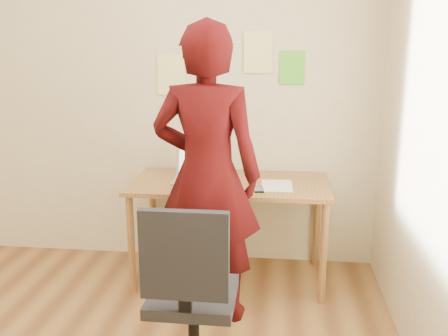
# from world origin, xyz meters

# --- Properties ---
(room) EXTENTS (3.58, 3.58, 2.78)m
(room) POSITION_xyz_m (0.00, 0.00, 1.35)
(room) COLOR brown
(room) RESTS_ON ground
(desk) EXTENTS (1.40, 0.70, 0.74)m
(desk) POSITION_xyz_m (0.66, 1.38, 0.65)
(desk) COLOR #976434
(desk) RESTS_ON ground
(laptop) EXTENTS (0.36, 0.32, 0.26)m
(laptop) POSITION_xyz_m (0.43, 1.41, 0.79)
(laptop) COLOR #AEAEB5
(laptop) RESTS_ON desk
(paper_sheet) EXTENTS (0.22, 0.31, 0.00)m
(paper_sheet) POSITION_xyz_m (1.00, 1.32, 0.74)
(paper_sheet) COLOR white
(paper_sheet) RESTS_ON desk
(phone) EXTENTS (0.08, 0.13, 0.01)m
(phone) POSITION_xyz_m (0.88, 1.20, 0.75)
(phone) COLOR black
(phone) RESTS_ON desk
(wall_note_left) EXTENTS (0.21, 0.00, 0.30)m
(wall_note_left) POSITION_xyz_m (0.18, 1.74, 1.47)
(wall_note_left) COLOR #EEEA8E
(wall_note_left) RESTS_ON room
(wall_note_mid) EXTENTS (0.21, 0.00, 0.30)m
(wall_note_mid) POSITION_xyz_m (0.83, 1.74, 1.63)
(wall_note_mid) COLOR #EEEA8E
(wall_note_mid) RESTS_ON room
(wall_note_right) EXTENTS (0.18, 0.00, 0.24)m
(wall_note_right) POSITION_xyz_m (1.09, 1.74, 1.52)
(wall_note_right) COLOR #5CCA2D
(wall_note_right) RESTS_ON room
(office_chair) EXTENTS (0.51, 0.51, 0.98)m
(office_chair) POSITION_xyz_m (0.59, 0.19, 0.42)
(office_chair) COLOR black
(office_chair) RESTS_ON ground
(person) EXTENTS (0.70, 0.49, 1.84)m
(person) POSITION_xyz_m (0.57, 0.88, 0.92)
(person) COLOR #380708
(person) RESTS_ON ground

